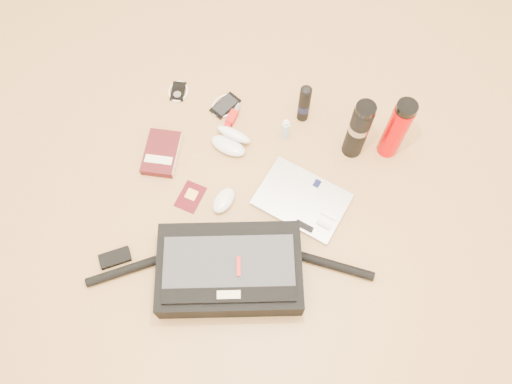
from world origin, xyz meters
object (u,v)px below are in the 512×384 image
at_px(messenger_bag, 229,270).
at_px(thermos_black, 358,130).
at_px(laptop, 302,200).
at_px(book, 162,153).
at_px(thermos_red, 396,129).

height_order(messenger_bag, thermos_black, thermos_black).
bearing_deg(laptop, book, -169.71).
relative_size(messenger_bag, thermos_black, 3.20).
bearing_deg(thermos_red, book, -160.02).
bearing_deg(thermos_black, book, -159.82).
xyz_separation_m(messenger_bag, thermos_red, (0.41, 0.66, 0.09)).
height_order(laptop, thermos_red, thermos_red).
height_order(book, thermos_black, thermos_black).
bearing_deg(thermos_red, laptop, -128.68).
bearing_deg(laptop, thermos_black, 77.80).
xyz_separation_m(thermos_black, thermos_red, (0.13, 0.04, 0.00)).
xyz_separation_m(messenger_bag, laptop, (0.16, 0.34, -0.05)).
xyz_separation_m(laptop, thermos_black, (0.12, 0.27, 0.14)).
bearing_deg(book, thermos_red, 9.68).
distance_m(laptop, book, 0.56).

